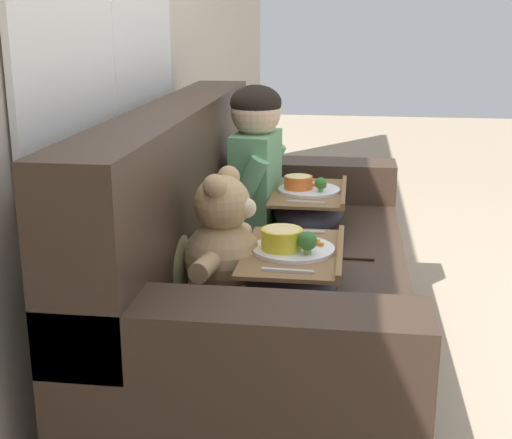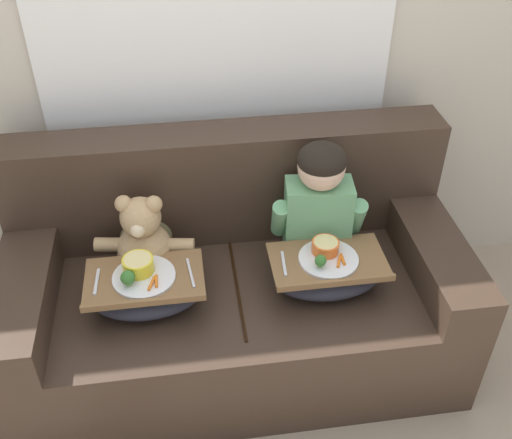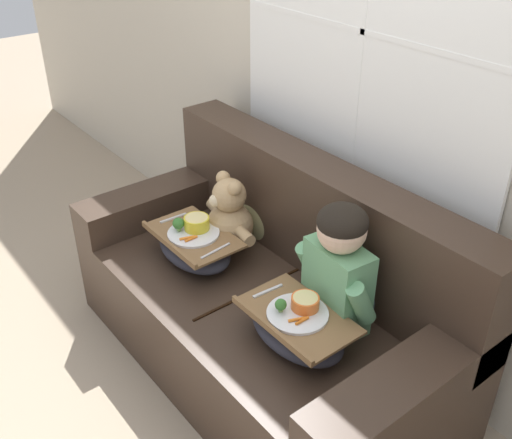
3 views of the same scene
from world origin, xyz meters
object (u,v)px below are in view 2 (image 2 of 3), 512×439
(throw_pillow_behind_child, at_px, (309,204))
(throw_pillow_behind_teddy, at_px, (144,218))
(teddy_bear, at_px, (144,241))
(lap_tray_child, at_px, (327,272))
(lap_tray_teddy, at_px, (146,290))
(child_figure, at_px, (319,198))
(couch, at_px, (235,288))

(throw_pillow_behind_child, bearing_deg, throw_pillow_behind_teddy, 180.00)
(teddy_bear, xyz_separation_m, lap_tray_child, (0.74, -0.21, -0.08))
(throw_pillow_behind_teddy, xyz_separation_m, lap_tray_teddy, (-0.00, -0.38, -0.07))
(throw_pillow_behind_child, height_order, child_figure, child_figure)
(throw_pillow_behind_child, relative_size, lap_tray_teddy, 0.71)
(teddy_bear, relative_size, lap_tray_child, 0.89)
(throw_pillow_behind_teddy, relative_size, child_figure, 0.61)
(lap_tray_teddy, bearing_deg, child_figure, 15.93)
(throw_pillow_behind_teddy, xyz_separation_m, child_figure, (0.74, -0.17, 0.16))
(throw_pillow_behind_child, relative_size, throw_pillow_behind_teddy, 0.96)
(couch, distance_m, teddy_bear, 0.47)
(lap_tray_teddy, bearing_deg, lap_tray_child, 0.01)
(lap_tray_child, bearing_deg, throw_pillow_behind_child, 89.92)
(throw_pillow_behind_child, distance_m, throw_pillow_behind_teddy, 0.74)
(couch, distance_m, lap_tray_child, 0.45)
(throw_pillow_behind_teddy, height_order, child_figure, child_figure)
(throw_pillow_behind_child, bearing_deg, child_figure, -90.04)
(throw_pillow_behind_teddy, bearing_deg, lap_tray_child, -27.29)
(teddy_bear, xyz_separation_m, lap_tray_teddy, (-0.00, -0.21, -0.08))
(couch, relative_size, lap_tray_teddy, 4.12)
(lap_tray_child, bearing_deg, throw_pillow_behind_teddy, 152.71)
(child_figure, bearing_deg, throw_pillow_behind_teddy, 167.05)
(throw_pillow_behind_child, distance_m, lap_tray_child, 0.39)
(throw_pillow_behind_teddy, height_order, lap_tray_child, throw_pillow_behind_teddy)
(child_figure, xyz_separation_m, lap_tray_teddy, (-0.74, -0.21, -0.22))
(teddy_bear, bearing_deg, throw_pillow_behind_child, 13.25)
(child_figure, height_order, lap_tray_teddy, child_figure)
(couch, xyz_separation_m, teddy_bear, (-0.37, 0.04, 0.28))
(child_figure, bearing_deg, couch, -173.12)
(throw_pillow_behind_teddy, height_order, lap_tray_teddy, throw_pillow_behind_teddy)
(couch, xyz_separation_m, child_figure, (0.37, 0.04, 0.42))
(couch, distance_m, child_figure, 0.56)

